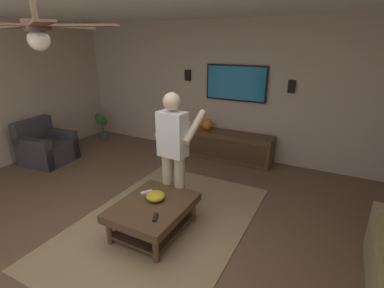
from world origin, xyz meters
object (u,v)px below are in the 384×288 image
(armchair, at_px, (46,148))
(coffee_table, at_px, (153,211))
(ceiling_fan, at_px, (38,29))
(wall_speaker_right, at_px, (188,75))
(wall_speaker_left, at_px, (292,86))
(media_console, at_px, (229,146))
(remote_white, at_px, (147,192))
(person_standing, at_px, (174,147))
(vase_round, at_px, (207,124))
(potted_plant_short, at_px, (102,123))
(remote_black, at_px, (155,217))
(tv, at_px, (236,83))
(bowl, at_px, (156,196))

(armchair, bearing_deg, coffee_table, -21.52)
(coffee_table, height_order, ceiling_fan, ceiling_fan)
(armchair, relative_size, wall_speaker_right, 4.05)
(wall_speaker_left, relative_size, wall_speaker_right, 1.00)
(media_console, xyz_separation_m, remote_white, (-2.42, 0.19, 0.14))
(person_standing, height_order, ceiling_fan, ceiling_fan)
(vase_round, height_order, wall_speaker_right, wall_speaker_right)
(coffee_table, relative_size, potted_plant_short, 1.67)
(vase_round, bearing_deg, ceiling_fan, -176.15)
(remote_black, distance_m, ceiling_fan, 2.06)
(remote_black, bearing_deg, wall_speaker_right, 175.56)
(vase_round, bearing_deg, wall_speaker_left, -81.13)
(armchair, relative_size, person_standing, 0.54)
(armchair, height_order, media_console, armchair)
(coffee_table, xyz_separation_m, person_standing, (0.54, 0.03, 0.64))
(remote_black, bearing_deg, wall_speaker_left, 138.76)
(tv, relative_size, bowl, 5.18)
(person_standing, relative_size, potted_plant_short, 2.74)
(person_standing, xyz_separation_m, wall_speaker_right, (2.30, 1.04, 0.63))
(tv, bearing_deg, remote_white, -4.11)
(potted_plant_short, xyz_separation_m, bowl, (-2.32, -3.16, 0.06))
(media_console, distance_m, tv, 1.22)
(person_standing, relative_size, wall_speaker_right, 7.45)
(armchair, bearing_deg, tv, 26.46)
(media_console, height_order, wall_speaker_right, wall_speaker_right)
(person_standing, xyz_separation_m, vase_round, (2.07, 0.48, -0.27))
(person_standing, distance_m, bowl, 0.67)
(remote_white, distance_m, ceiling_fan, 2.18)
(remote_white, relative_size, remote_black, 1.00)
(person_standing, xyz_separation_m, remote_black, (-0.78, -0.23, -0.52))
(remote_black, relative_size, ceiling_fan, 0.13)
(bowl, bearing_deg, remote_white, 67.17)
(person_standing, relative_size, remote_black, 10.93)
(media_console, xyz_separation_m, ceiling_fan, (-3.51, 0.25, 2.02))
(tv, distance_m, bowl, 2.93)
(armchair, xyz_separation_m, tv, (1.97, -3.09, 1.20))
(vase_round, distance_m, ceiling_fan, 3.90)
(wall_speaker_left, bearing_deg, potted_plant_short, 96.00)
(coffee_table, relative_size, remote_black, 6.67)
(bowl, distance_m, ceiling_fan, 2.12)
(tv, bearing_deg, remote_black, 4.09)
(coffee_table, height_order, remote_white, remote_white)
(person_standing, height_order, remote_black, person_standing)
(remote_black, height_order, wall_speaker_right, wall_speaker_right)
(person_standing, relative_size, bowl, 7.11)
(person_standing, xyz_separation_m, remote_white, (-0.38, 0.19, -0.52))
(tv, bearing_deg, media_console, 0.00)
(coffee_table, bearing_deg, wall_speaker_left, -19.22)
(person_standing, bearing_deg, wall_speaker_right, 27.97)
(armchair, xyz_separation_m, remote_black, (-1.09, -3.31, 0.13))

